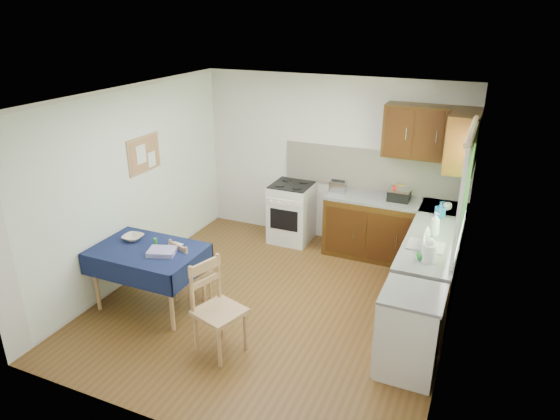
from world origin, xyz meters
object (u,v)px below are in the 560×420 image
at_px(toaster, 338,186).
at_px(sandwich_press, 399,195).
at_px(dining_table, 148,257).
at_px(dish_rack, 426,245).
at_px(chair_near, 216,305).
at_px(chair_far, 188,270).
at_px(kettle, 429,251).

height_order(toaster, sandwich_press, toaster).
height_order(dining_table, dish_rack, dish_rack).
height_order(chair_near, sandwich_press, sandwich_press).
bearing_deg(dining_table, chair_far, 37.45).
relative_size(chair_near, sandwich_press, 3.45).
bearing_deg(chair_near, dining_table, 87.88).
xyz_separation_m(chair_far, kettle, (2.69, 0.47, 0.57)).
xyz_separation_m(chair_far, chair_near, (0.77, -0.66, 0.09)).
height_order(chair_far, dish_rack, dish_rack).
distance_m(toaster, kettle, 2.26).
bearing_deg(dining_table, kettle, 17.82).
bearing_deg(chair_near, kettle, -41.90).
height_order(sandwich_press, kettle, kettle).
distance_m(chair_near, dish_rack, 2.39).
bearing_deg(sandwich_press, kettle, -49.42).
distance_m(dining_table, chair_near, 1.23).
bearing_deg(chair_near, chair_far, 67.09).
height_order(chair_near, kettle, kettle).
bearing_deg(chair_far, dining_table, 52.03).
height_order(toaster, kettle, kettle).
relative_size(chair_far, toaster, 3.59).
bearing_deg(dish_rack, sandwich_press, 99.51).
bearing_deg(sandwich_press, chair_far, -113.79).
distance_m(dining_table, chair_far, 0.50).
xyz_separation_m(dining_table, chair_far, (0.38, 0.25, -0.21)).
bearing_deg(kettle, toaster, 132.06).
relative_size(toaster, sandwich_press, 0.80).
xyz_separation_m(dish_rack, kettle, (0.07, -0.34, 0.10)).
bearing_deg(chair_far, chair_near, 158.75).
distance_m(chair_near, toaster, 2.87).
height_order(dining_table, chair_far, chair_far).
xyz_separation_m(sandwich_press, dish_rack, (0.56, -1.34, -0.06)).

